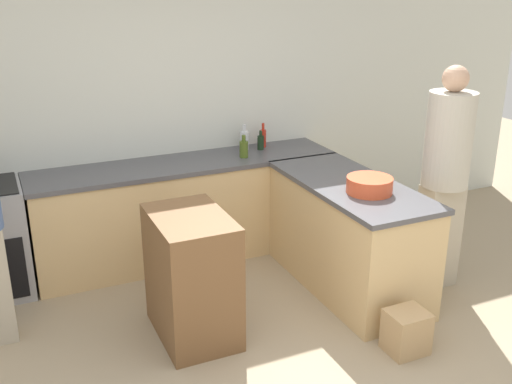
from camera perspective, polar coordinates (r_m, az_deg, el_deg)
name	(u,v)px	position (r m, az deg, el deg)	size (l,w,h in m)	color
wall_back	(172,104)	(5.46, -8.00, 8.29)	(8.00, 0.06, 2.70)	silver
counter_back	(187,210)	(5.42, -6.54, -1.67)	(2.71, 0.62, 0.90)	#D6B27A
counter_peninsula	(348,235)	(4.92, 8.73, -4.07)	(0.69, 1.58, 0.90)	#D6B27A
island_table	(192,276)	(4.24, -6.13, -7.99)	(0.50, 0.74, 0.91)	brown
mixing_bowl	(369,185)	(4.55, 10.76, 0.66)	(0.35, 0.35, 0.12)	#DB512D
wine_bottle_dark	(261,142)	(5.60, 0.44, 4.79)	(0.06, 0.06, 0.18)	black
olive_oil_bottle	(244,149)	(5.34, -1.17, 4.16)	(0.08, 0.08, 0.20)	#475B1E
vinegar_bottle_clear	(244,140)	(5.57, -1.12, 4.99)	(0.08, 0.08, 0.24)	silver
hot_sauce_bottle	(263,138)	(5.67, 0.68, 5.20)	(0.06, 0.06, 0.23)	red
person_at_peninsula	(445,172)	(4.93, 17.56, 1.85)	(0.36, 0.36, 1.81)	#ADA38E
paper_bag	(406,332)	(4.31, 14.12, -12.78)	(0.27, 0.24, 0.30)	tan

